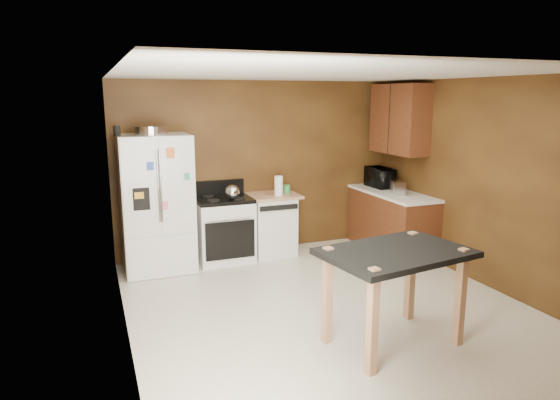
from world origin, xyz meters
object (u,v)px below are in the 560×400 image
toaster (398,188)px  green_canister (287,189)px  dishwasher (271,224)px  island (395,264)px  roasting_pan (151,130)px  pen_cup (117,131)px  gas_range (224,228)px  paper_towel (279,186)px  kettle (232,192)px  microwave (380,178)px  refrigerator (157,203)px

toaster → green_canister: bearing=171.9°
dishwasher → island: 2.98m
roasting_pan → pen_cup: 0.43m
green_canister → gas_range: (-0.97, -0.05, -0.49)m
roasting_pan → paper_towel: (1.72, -0.02, -0.82)m
kettle → paper_towel: 0.70m
paper_towel → green_canister: 0.25m
gas_range → dishwasher: gas_range is taller
roasting_pan → kettle: size_ratio=2.16×
green_canister → island: bearing=-92.5°
roasting_pan → island: size_ratio=0.31×
microwave → refrigerator: bearing=89.0°
roasting_pan → paper_towel: roasting_pan is taller
pen_cup → microwave: (3.83, 0.11, -0.82)m
toaster → refrigerator: refrigerator is taller
kettle → toaster: size_ratio=0.76×
toaster → dishwasher: (-1.67, 0.69, -0.54)m
microwave → pen_cup: bearing=90.7°
green_canister → roasting_pan: bearing=-176.3°
roasting_pan → dishwasher: size_ratio=0.49×
roasting_pan → green_canister: roasting_pan is taller
microwave → refrigerator: 3.39m
refrigerator → gas_range: size_ratio=1.64×
kettle → island: 2.88m
green_canister → microwave: (1.51, -0.11, 0.09)m
island → dishwasher: bearing=92.3°
roasting_pan → microwave: size_ratio=0.88×
pen_cup → kettle: size_ratio=0.62×
paper_towel → refrigerator: bearing=178.7°
paper_towel → microwave: bearing=1.2°
microwave → refrigerator: size_ratio=0.28×
roasting_pan → green_canister: (1.90, 0.12, -0.91)m
roasting_pan → pen_cup: size_ratio=3.50×
kettle → toaster: 2.36m
pen_cup → dishwasher: bearing=5.4°
gas_range → paper_towel: bearing=-7.1°
refrigerator → dishwasher: (1.63, 0.09, -0.45)m
paper_towel → gas_range: 0.98m
green_canister → refrigerator: size_ratio=0.07×
kettle → island: (0.75, -2.78, -0.22)m
refrigerator → dishwasher: 1.69m
microwave → dishwasher: 1.85m
pen_cup → paper_towel: pen_cup is taller
roasting_pan → toaster: bearing=-10.1°
roasting_pan → refrigerator: roasting_pan is taller
pen_cup → toaster: pen_cup is taller
gas_range → toaster: bearing=-15.6°
kettle → island: bearing=-74.9°
paper_towel → pen_cup: bearing=-178.0°
microwave → gas_range: 2.54m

